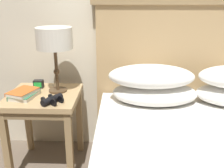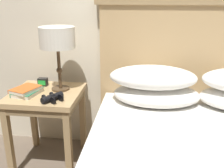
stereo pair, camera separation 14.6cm
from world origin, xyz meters
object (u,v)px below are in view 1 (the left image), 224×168
(book_on_nightstand, at_px, (24,95))
(book_stacked_on_top, at_px, (22,92))
(table_lamp, at_px, (54,40))
(binoculars_pair, at_px, (52,100))
(nightstand, at_px, (44,106))
(alarm_clock, at_px, (39,84))

(book_on_nightstand, distance_m, book_stacked_on_top, 0.03)
(table_lamp, height_order, binoculars_pair, table_lamp)
(book_stacked_on_top, bearing_deg, nightstand, 28.65)
(nightstand, xyz_separation_m, book_stacked_on_top, (-0.12, -0.07, 0.13))
(book_on_nightstand, height_order, book_stacked_on_top, book_stacked_on_top)
(nightstand, relative_size, book_on_nightstand, 2.64)
(table_lamp, xyz_separation_m, book_stacked_on_top, (-0.21, -0.13, -0.33))
(book_stacked_on_top, bearing_deg, alarm_clock, 76.31)
(nightstand, xyz_separation_m, alarm_clock, (-0.07, 0.13, 0.12))
(nightstand, bearing_deg, table_lamp, 36.40)
(book_stacked_on_top, height_order, alarm_clock, alarm_clock)
(book_on_nightstand, bearing_deg, table_lamp, 31.65)
(table_lamp, xyz_separation_m, alarm_clock, (-0.16, 0.07, -0.34))
(nightstand, relative_size, alarm_clock, 8.30)
(nightstand, bearing_deg, book_stacked_on_top, -151.35)
(binoculars_pair, distance_m, alarm_clock, 0.33)
(nightstand, bearing_deg, binoculars_pair, -55.03)
(nightstand, relative_size, table_lamp, 1.27)
(book_on_nightstand, relative_size, alarm_clock, 3.14)
(table_lamp, bearing_deg, binoculars_pair, -86.32)
(nightstand, height_order, book_stacked_on_top, book_stacked_on_top)
(binoculars_pair, bearing_deg, alarm_clock, 121.71)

